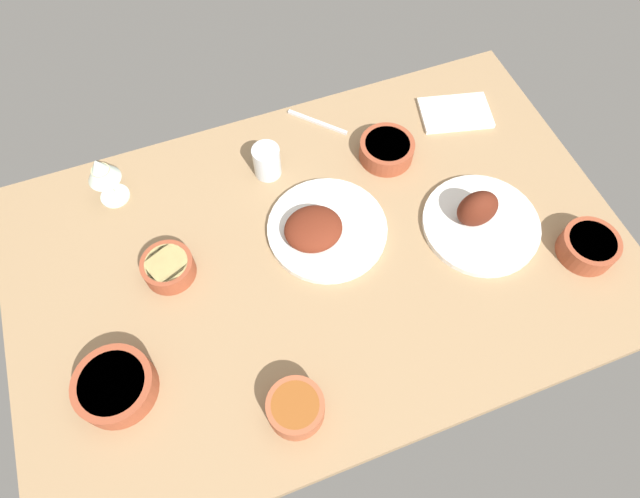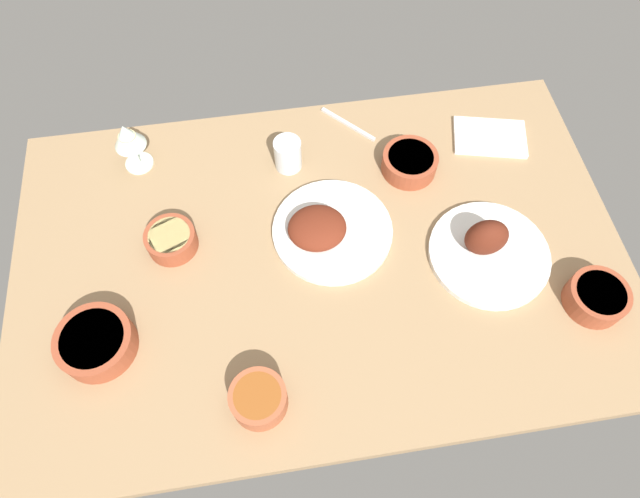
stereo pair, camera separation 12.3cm
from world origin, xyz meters
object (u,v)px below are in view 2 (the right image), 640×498
(fork_loose, at_px, (348,124))
(bowl_soup, at_px, (259,399))
(plate_near_viewer, at_px, (327,229))
(bowl_potatoes, at_px, (96,342))
(wine_glass, at_px, (128,138))
(bowl_cream, at_px, (597,297))
(plate_far_side, at_px, (488,248))
(bowl_pasta, at_px, (171,240))
(water_tumbler, at_px, (288,154))
(folded_napkin, at_px, (490,137))
(bowl_sauce, at_px, (410,162))

(fork_loose, bearing_deg, bowl_soup, -66.84)
(plate_near_viewer, xyz_separation_m, fork_loose, (-0.11, -0.32, -0.02))
(bowl_potatoes, height_order, wine_glass, wine_glass)
(bowl_cream, bearing_deg, plate_near_viewer, -25.41)
(bowl_soup, bearing_deg, plate_far_side, -154.64)
(bowl_pasta, bearing_deg, water_tumbler, -146.86)
(bowl_potatoes, bearing_deg, folded_napkin, -156.73)
(bowl_cream, xyz_separation_m, wine_glass, (0.98, -0.53, 0.07))
(plate_near_viewer, distance_m, bowl_soup, 0.41)
(plate_near_viewer, xyz_separation_m, bowl_potatoes, (0.51, 0.20, 0.01))
(water_tumbler, bearing_deg, plate_near_viewer, 106.26)
(bowl_sauce, xyz_separation_m, bowl_pasta, (0.59, 0.13, -0.00))
(water_tumbler, bearing_deg, wine_glass, -9.26)
(water_tumbler, bearing_deg, bowl_pasta, 33.14)
(bowl_potatoes, height_order, bowl_pasta, bowl_potatoes)
(water_tumbler, height_order, fork_loose, water_tumbler)
(bowl_sauce, bearing_deg, water_tumbler, -11.18)
(water_tumbler, bearing_deg, bowl_sauce, 168.82)
(bowl_cream, height_order, water_tumbler, water_tumbler)
(plate_far_side, xyz_separation_m, fork_loose, (0.24, -0.43, -0.02))
(plate_near_viewer, height_order, wine_glass, wine_glass)
(plate_far_side, bearing_deg, wine_glass, -25.98)
(folded_napkin, bearing_deg, plate_near_viewer, 25.46)
(bowl_sauce, height_order, bowl_pasta, same)
(bowl_potatoes, relative_size, bowl_cream, 1.24)
(bowl_cream, distance_m, wine_glass, 1.12)
(plate_far_side, bearing_deg, bowl_cream, 141.84)
(plate_far_side, height_order, fork_loose, plate_far_side)
(plate_near_viewer, relative_size, fork_loose, 1.63)
(bowl_potatoes, relative_size, water_tumbler, 1.87)
(bowl_sauce, height_order, bowl_cream, bowl_cream)
(bowl_potatoes, relative_size, folded_napkin, 0.86)
(bowl_pasta, bearing_deg, bowl_sauce, -167.29)
(plate_near_viewer, relative_size, bowl_potatoes, 1.77)
(bowl_soup, distance_m, fork_loose, 0.75)
(wine_glass, xyz_separation_m, folded_napkin, (-0.90, 0.06, -0.09))
(water_tumbler, relative_size, fork_loose, 0.49)
(bowl_sauce, distance_m, bowl_pasta, 0.60)
(plate_near_viewer, bearing_deg, folded_napkin, -154.54)
(folded_napkin, distance_m, fork_loose, 0.37)
(bowl_potatoes, height_order, bowl_cream, bowl_potatoes)
(fork_loose, bearing_deg, folded_napkin, 31.01)
(bowl_potatoes, bearing_deg, wine_glass, -99.28)
(plate_far_side, height_order, folded_napkin, plate_far_side)
(plate_far_side, bearing_deg, plate_near_viewer, -16.92)
(bowl_cream, bearing_deg, bowl_sauce, -53.11)
(plate_far_side, height_order, bowl_sauce, plate_far_side)
(wine_glass, bearing_deg, bowl_potatoes, 80.72)
(bowl_potatoes, distance_m, bowl_soup, 0.36)
(wine_glass, bearing_deg, bowl_soup, 110.64)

